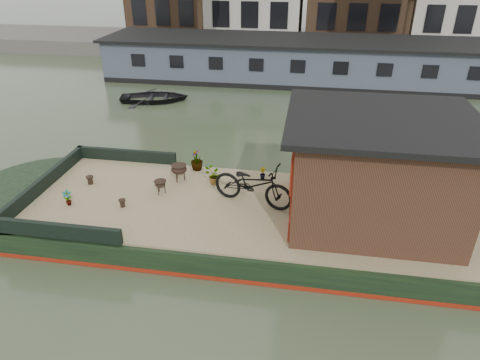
% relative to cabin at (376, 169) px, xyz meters
% --- Properties ---
extents(ground, '(120.00, 120.00, 0.00)m').
position_rel_cabin_xyz_m(ground, '(-2.19, 0.00, -1.88)').
color(ground, '#2C3924').
rests_on(ground, ground).
extents(houseboat_hull, '(14.01, 4.02, 0.60)m').
position_rel_cabin_xyz_m(houseboat_hull, '(-3.52, 0.00, -1.60)').
color(houseboat_hull, black).
rests_on(houseboat_hull, ground).
extents(houseboat_deck, '(11.80, 3.80, 0.05)m').
position_rel_cabin_xyz_m(houseboat_deck, '(-2.19, 0.00, -1.25)').
color(houseboat_deck, '#988A5E').
rests_on(houseboat_deck, houseboat_hull).
extents(bow_bulwark, '(3.00, 4.00, 0.35)m').
position_rel_cabin_xyz_m(bow_bulwark, '(-7.25, 0.00, -1.05)').
color(bow_bulwark, black).
rests_on(bow_bulwark, houseboat_deck).
extents(cabin, '(4.00, 3.50, 2.42)m').
position_rel_cabin_xyz_m(cabin, '(0.00, 0.00, 0.00)').
color(cabin, black).
rests_on(cabin, houseboat_deck).
extents(bicycle, '(2.13, 1.23, 1.06)m').
position_rel_cabin_xyz_m(bicycle, '(-2.72, 0.16, -0.70)').
color(bicycle, black).
rests_on(bicycle, houseboat_deck).
extents(potted_plant_a, '(0.25, 0.21, 0.41)m').
position_rel_cabin_xyz_m(potted_plant_a, '(-7.09, -0.66, -1.02)').
color(potted_plant_a, '#9D322D').
rests_on(potted_plant_a, houseboat_deck).
extents(potted_plant_b, '(0.22, 0.24, 0.34)m').
position_rel_cabin_xyz_m(potted_plant_b, '(-2.63, 1.44, -1.06)').
color(potted_plant_b, maroon).
rests_on(potted_plant_b, houseboat_deck).
extents(potted_plant_c, '(0.56, 0.55, 0.47)m').
position_rel_cabin_xyz_m(potted_plant_c, '(-3.86, 0.96, -0.99)').
color(potted_plant_c, brown).
rests_on(potted_plant_c, houseboat_deck).
extents(potted_plant_d, '(0.36, 0.36, 0.62)m').
position_rel_cabin_xyz_m(potted_plant_d, '(-4.50, 1.70, -0.92)').
color(potted_plant_d, maroon).
rests_on(potted_plant_d, houseboat_deck).
extents(brazier_front, '(0.42, 0.42, 0.36)m').
position_rel_cabin_xyz_m(brazier_front, '(-5.07, 0.25, -1.05)').
color(brazier_front, black).
rests_on(brazier_front, houseboat_deck).
extents(brazier_rear, '(0.46, 0.46, 0.45)m').
position_rel_cabin_xyz_m(brazier_rear, '(-4.81, 1.00, -1.00)').
color(brazier_rear, black).
rests_on(brazier_rear, houseboat_deck).
extents(bollard_port, '(0.19, 0.19, 0.22)m').
position_rel_cabin_xyz_m(bollard_port, '(-7.07, 0.42, -1.12)').
color(bollard_port, black).
rests_on(bollard_port, houseboat_deck).
extents(bollard_stbd, '(0.17, 0.17, 0.19)m').
position_rel_cabin_xyz_m(bollard_stbd, '(-5.78, -0.51, -1.13)').
color(bollard_stbd, black).
rests_on(bollard_stbd, houseboat_deck).
extents(dinghy, '(3.46, 2.80, 0.63)m').
position_rel_cabin_xyz_m(dinghy, '(-8.49, 9.34, -1.56)').
color(dinghy, black).
rests_on(dinghy, ground).
extents(far_houseboat, '(20.40, 4.40, 2.11)m').
position_rel_cabin_xyz_m(far_houseboat, '(-2.19, 14.00, -0.91)').
color(far_houseboat, '#424958').
rests_on(far_houseboat, ground).
extents(quay, '(60.00, 6.00, 0.90)m').
position_rel_cabin_xyz_m(quay, '(-2.19, 20.50, -1.43)').
color(quay, '#47443F').
rests_on(quay, ground).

